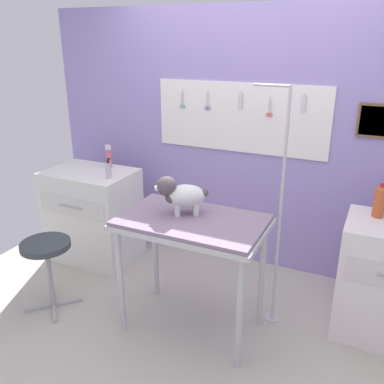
{
  "coord_description": "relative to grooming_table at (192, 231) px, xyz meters",
  "views": [
    {
      "loc": [
        1.08,
        -2.21,
        2.04
      ],
      "look_at": [
        -0.02,
        0.14,
        1.07
      ],
      "focal_mm": 38.78,
      "sensor_mm": 36.0,
      "label": 1
    }
  ],
  "objects": [
    {
      "name": "ground",
      "position": [
        0.02,
        -0.12,
        -0.81
      ],
      "size": [
        4.4,
        4.0,
        0.04
      ],
      "primitive_type": "cube",
      "color": "#B0A99B"
    },
    {
      "name": "rear_wall_panel",
      "position": [
        0.02,
        1.16,
        0.37
      ],
      "size": [
        4.0,
        0.09,
        2.3
      ],
      "color": "#9482C5",
      "rests_on": "ground"
    },
    {
      "name": "grooming_table",
      "position": [
        0.0,
        0.0,
        0.0
      ],
      "size": [
        1.01,
        0.62,
        0.88
      ],
      "color": "#B7B7BC",
      "rests_on": "ground"
    },
    {
      "name": "grooming_arm",
      "position": [
        0.52,
        0.33,
        0.04
      ],
      "size": [
        0.3,
        0.11,
        1.76
      ],
      "color": "#B7B7BC",
      "rests_on": "ground"
    },
    {
      "name": "dog",
      "position": [
        -0.11,
        0.04,
        0.24
      ],
      "size": [
        0.36,
        0.28,
        0.27
      ],
      "color": "silver",
      "rests_on": "grooming_table"
    },
    {
      "name": "counter_left",
      "position": [
        -1.31,
        0.56,
        -0.35
      ],
      "size": [
        0.8,
        0.58,
        0.88
      ],
      "color": "silver",
      "rests_on": "ground"
    },
    {
      "name": "stool",
      "position": [
        -1.11,
        -0.26,
        -0.31
      ],
      "size": [
        0.38,
        0.38,
        0.58
      ],
      "color": "#9E9EA3",
      "rests_on": "ground"
    },
    {
      "name": "conditioner_bottle",
      "position": [
        -1.21,
        0.73,
        0.19
      ],
      "size": [
        0.05,
        0.05,
        0.22
      ],
      "color": "#DF5E6F",
      "rests_on": "counter_left"
    },
    {
      "name": "detangler_spray",
      "position": [
        -1.02,
        0.47,
        0.17
      ],
      "size": [
        0.05,
        0.05,
        0.19
      ],
      "color": "#BBACBB",
      "rests_on": "counter_left"
    },
    {
      "name": "soda_bottle",
      "position": [
        1.14,
        0.61,
        0.19
      ],
      "size": [
        0.08,
        0.08,
        0.24
      ],
      "color": "#BD5128",
      "rests_on": "cabinet_right"
    }
  ]
}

